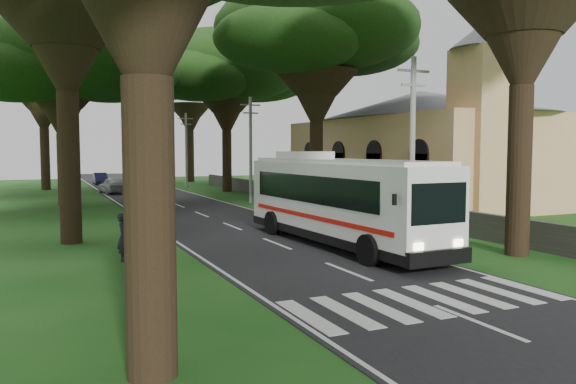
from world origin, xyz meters
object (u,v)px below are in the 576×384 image
distant_car_b (100,178)px  pole_near (412,147)px  pole_far (186,149)px  distant_car_c (137,176)px  pole_mid (251,148)px  pedestrian (123,237)px  church (421,139)px  distant_car_a (112,185)px  coach_bus (338,199)px

distant_car_b → pole_near: bearing=-79.9°
pole_far → distant_car_c: (-2.96, 14.29, -3.53)m
pole_mid → pedestrian: bearing=-122.2°
pole_near → pole_mid: bearing=90.0°
church → distant_car_a: bearing=138.7°
distant_car_b → distant_car_c: size_ratio=0.95×
coach_bus → distant_car_a: bearing=97.0°
pole_mid → distant_car_b: (-8.05, 28.80, -3.48)m
pole_far → pedestrian: bearing=-107.1°
distant_car_b → coach_bus: bearing=-83.5°
distant_car_c → church: bearing=129.8°
pole_far → pedestrian: size_ratio=4.57×
distant_car_a → pedestrian: 33.10m
church → distant_car_a: 28.08m
church → distant_car_c: bearing=111.6°
pole_near → distant_car_a: bearing=104.1°
pole_near → distant_car_b: size_ratio=1.97×
pole_mid → distant_car_b: pole_mid is taller
church → pole_near: size_ratio=3.00×
church → coach_bus: size_ratio=1.92×
pole_far → distant_car_c: pole_far is taller
pole_far → distant_car_b: bearing=132.4°
church → distant_car_b: (-20.41, 33.26, -4.21)m
distant_car_a → distant_car_c: 21.16m
pole_near → pole_far: size_ratio=1.00×
pole_far → pedestrian: (-11.99, -39.04, -3.30)m
church → distant_car_b: 39.25m
church → pole_mid: church is taller
pole_near → pedestrian: bearing=175.4°
church → coach_bus: bearing=-136.5°
pole_far → distant_car_b: (-8.05, 8.80, -3.48)m
pole_mid → pedestrian: pole_mid is taller
pole_far → distant_car_b: 12.43m
coach_bus → pedestrian: coach_bus is taller
church → pole_far: church is taller
distant_car_a → distant_car_c: (5.54, 20.42, -0.12)m
church → distant_car_a: size_ratio=5.51×
pole_mid → distant_car_c: 34.60m
pole_far → coach_bus: bearing=-94.7°
church → distant_car_b: church is taller
pole_mid → distant_car_a: 16.62m
distant_car_c → distant_car_b: bearing=65.4°
pole_near → pole_far: same height
distant_car_b → pedestrian: size_ratio=2.31×
pole_mid → distant_car_b: 30.11m
pole_mid → coach_bus: size_ratio=0.64×
coach_bus → distant_car_c: bearing=87.6°
pole_near → coach_bus: size_ratio=0.64×
coach_bus → pedestrian: 8.84m
distant_car_a → pole_far: bearing=-152.1°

